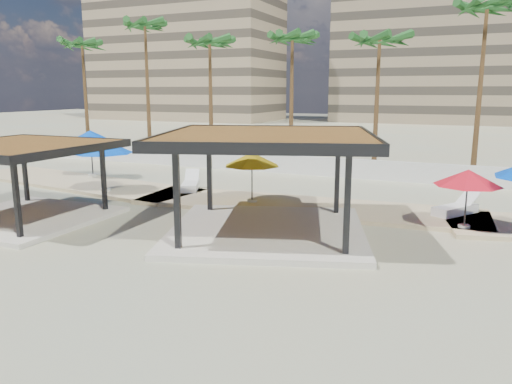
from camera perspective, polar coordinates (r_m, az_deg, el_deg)
ground at (r=17.90m, az=-8.09°, el=-6.00°), size 200.00×200.00×0.00m
promenade at (r=23.81m, az=5.91°, el=-1.39°), size 44.45×7.97×0.24m
boundary_wall at (r=32.11m, az=7.22°, el=2.91°), size 56.00×0.30×1.20m
building_west at (r=97.51m, az=-8.05°, el=17.24°), size 34.00×16.00×32.40m
building_mid at (r=92.97m, az=21.71°, el=16.23°), size 38.00×16.00×30.40m
pavilion_central at (r=18.59m, az=1.32°, el=2.06°), size 9.59×9.59×3.85m
pavilion_west at (r=22.79m, az=-25.31°, el=1.80°), size 6.56×6.56×3.26m
umbrella_a at (r=32.12m, az=-18.39°, el=6.00°), size 4.19×4.19×2.81m
umbrella_b at (r=23.31m, az=-0.47°, el=3.75°), size 2.82×2.82×2.36m
umbrella_c at (r=20.46m, az=23.08°, el=1.50°), size 2.70×2.70×2.26m
umbrella_f at (r=27.02m, az=-17.10°, el=4.99°), size 3.08×3.08×2.72m
lounger_a at (r=26.92m, az=-7.48°, el=0.82°), size 1.73×2.52×0.92m
lounger_b at (r=22.94m, az=21.87°, el=-1.82°), size 1.90×2.37×0.89m
palm_a at (r=44.63m, az=-19.24°, el=15.18°), size 3.00×3.00×9.89m
palm_b at (r=41.24m, az=-12.56°, el=17.48°), size 3.00×3.00×11.11m
palm_c at (r=37.37m, az=-5.31°, el=16.14°), size 3.00×3.00×9.58m
palm_d at (r=35.60m, az=4.17°, el=16.57°), size 3.00×3.00×9.70m
palm_e at (r=33.50m, az=13.93°, el=15.97°), size 3.00×3.00×9.31m
palm_f at (r=33.28m, az=24.85°, el=17.92°), size 3.00×3.00×10.92m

